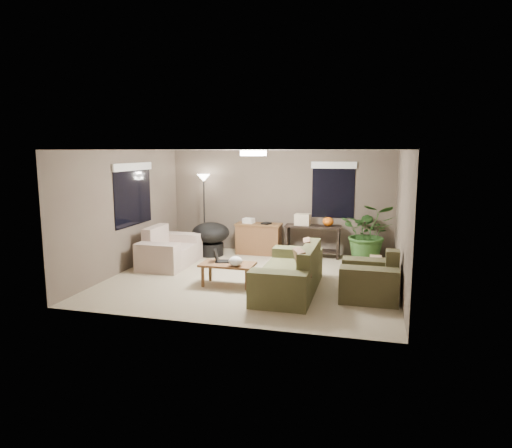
% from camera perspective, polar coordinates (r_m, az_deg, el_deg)
% --- Properties ---
extents(room_shell, '(5.50, 5.50, 5.50)m').
position_cam_1_polar(room_shell, '(8.80, -0.33, 1.08)').
color(room_shell, tan).
rests_on(room_shell, ground).
extents(main_sofa, '(0.95, 2.20, 0.85)m').
position_cam_1_polar(main_sofa, '(8.17, 4.42, -6.42)').
color(main_sofa, brown).
rests_on(main_sofa, ground).
extents(throw_pillows, '(0.39, 1.39, 0.47)m').
position_cam_1_polar(throw_pillows, '(8.05, 6.25, -4.09)').
color(throw_pillows, '#8C7251').
rests_on(throw_pillows, main_sofa).
extents(loveseat, '(0.90, 1.60, 0.85)m').
position_cam_1_polar(loveseat, '(10.18, -10.85, -3.42)').
color(loveseat, beige).
rests_on(loveseat, ground).
extents(armchair, '(0.95, 1.00, 0.85)m').
position_cam_1_polar(armchair, '(8.04, 14.08, -6.92)').
color(armchair, '#49462C').
rests_on(armchair, ground).
extents(coffee_table, '(1.00, 0.55, 0.42)m').
position_cam_1_polar(coffee_table, '(8.51, -3.56, -5.34)').
color(coffee_table, brown).
rests_on(coffee_table, ground).
extents(laptop, '(0.40, 0.30, 0.24)m').
position_cam_1_polar(laptop, '(8.63, -4.43, -4.32)').
color(laptop, black).
rests_on(laptop, coffee_table).
extents(plastic_bag, '(0.27, 0.25, 0.18)m').
position_cam_1_polar(plastic_bag, '(8.28, -2.57, -4.67)').
color(plastic_bag, white).
rests_on(plastic_bag, coffee_table).
extents(desk, '(1.10, 0.50, 0.75)m').
position_cam_1_polar(desk, '(11.05, 0.34, -1.84)').
color(desk, brown).
rests_on(desk, ground).
extents(desk_papers, '(0.71, 0.31, 0.12)m').
position_cam_1_polar(desk_papers, '(11.01, -0.46, 0.35)').
color(desk_papers, silver).
rests_on(desk_papers, desk).
extents(console_table, '(1.30, 0.40, 0.75)m').
position_cam_1_polar(console_table, '(10.84, 7.10, -1.81)').
color(console_table, black).
rests_on(console_table, ground).
extents(pumpkin, '(0.28, 0.28, 0.21)m').
position_cam_1_polar(pumpkin, '(10.73, 9.00, 0.30)').
color(pumpkin, orange).
rests_on(pumpkin, console_table).
extents(cardboard_box, '(0.36, 0.28, 0.26)m').
position_cam_1_polar(cardboard_box, '(10.80, 5.83, 0.56)').
color(cardboard_box, beige).
rests_on(cardboard_box, console_table).
extents(papasan_chair, '(1.16, 1.16, 0.80)m').
position_cam_1_polar(papasan_chair, '(10.95, -5.68, -1.53)').
color(papasan_chair, black).
rests_on(papasan_chair, ground).
extents(floor_lamp, '(0.32, 0.32, 1.91)m').
position_cam_1_polar(floor_lamp, '(11.38, -6.55, 4.62)').
color(floor_lamp, black).
rests_on(floor_lamp, ground).
extents(ceiling_fixture, '(0.50, 0.50, 0.10)m').
position_cam_1_polar(ceiling_fixture, '(8.72, -0.34, 8.85)').
color(ceiling_fixture, white).
rests_on(ceiling_fixture, room_shell).
extents(houseplant, '(1.20, 1.33, 1.04)m').
position_cam_1_polar(houseplant, '(10.55, 13.89, -1.86)').
color(houseplant, '#2D5923').
rests_on(houseplant, ground).
extents(cat_scratching_post, '(0.32, 0.32, 0.50)m').
position_cam_1_polar(cat_scratching_post, '(9.07, 14.65, -5.65)').
color(cat_scratching_post, tan).
rests_on(cat_scratching_post, ground).
extents(window_left, '(0.05, 1.56, 1.33)m').
position_cam_1_polar(window_left, '(10.07, -15.11, 4.84)').
color(window_left, black).
rests_on(window_left, room_shell).
extents(window_back, '(1.06, 0.05, 1.33)m').
position_cam_1_polar(window_back, '(10.96, 9.66, 5.37)').
color(window_back, black).
rests_on(window_back, room_shell).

